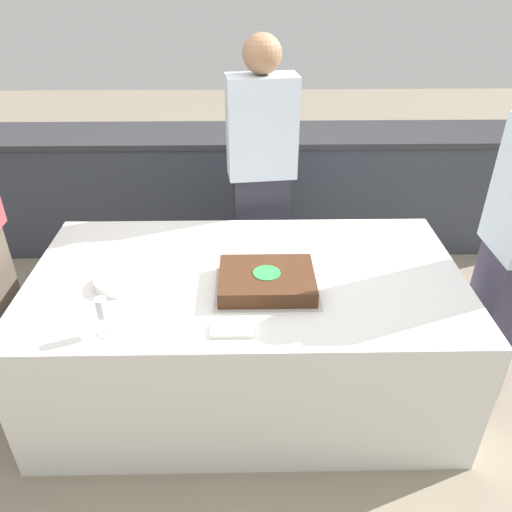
# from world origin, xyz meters

# --- Properties ---
(ground_plane) EXTENTS (14.00, 14.00, 0.00)m
(ground_plane) POSITION_xyz_m (0.00, 0.00, 0.00)
(ground_plane) COLOR gray
(back_counter) EXTENTS (4.40, 0.58, 0.92)m
(back_counter) POSITION_xyz_m (0.00, 1.64, 0.46)
(back_counter) COLOR #333842
(back_counter) RESTS_ON ground_plane
(dining_table) EXTENTS (2.09, 1.13, 0.74)m
(dining_table) POSITION_xyz_m (0.00, 0.00, 0.37)
(dining_table) COLOR white
(dining_table) RESTS_ON ground_plane
(cake) EXTENTS (0.48, 0.38, 0.08)m
(cake) POSITION_xyz_m (0.09, -0.12, 0.78)
(cake) COLOR #B7B2AD
(cake) RESTS_ON dining_table
(plate_stack) EXTENTS (0.23, 0.23, 0.04)m
(plate_stack) POSITION_xyz_m (-0.59, -0.09, 0.76)
(plate_stack) COLOR white
(plate_stack) RESTS_ON dining_table
(wine_glass) EXTENTS (0.07, 0.07, 0.17)m
(wine_glass) POSITION_xyz_m (-0.57, -0.43, 0.85)
(wine_glass) COLOR white
(wine_glass) RESTS_ON dining_table
(side_plate_near_cake) EXTENTS (0.19, 0.19, 0.00)m
(side_plate_near_cake) POSITION_xyz_m (0.00, 0.19, 0.74)
(side_plate_near_cake) COLOR white
(side_plate_near_cake) RESTS_ON dining_table
(utensil_pile) EXTENTS (0.18, 0.09, 0.02)m
(utensil_pile) POSITION_xyz_m (-0.06, -0.43, 0.75)
(utensil_pile) COLOR white
(utensil_pile) RESTS_ON dining_table
(person_cutting_cake) EXTENTS (0.42, 0.25, 1.71)m
(person_cutting_cake) POSITION_xyz_m (0.09, 0.78, 0.89)
(person_cutting_cake) COLOR #282833
(person_cutting_cake) RESTS_ON ground_plane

